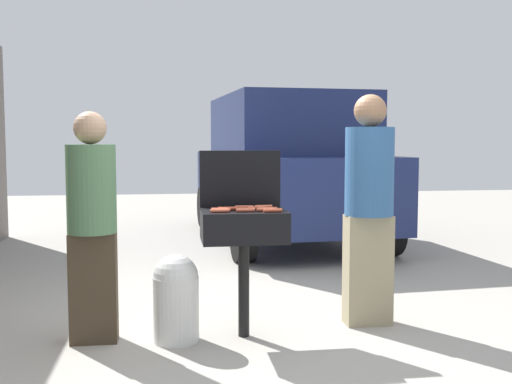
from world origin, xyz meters
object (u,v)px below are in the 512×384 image
(person_left, at_px, (92,218))
(bbq_grill, at_px, (244,230))
(hot_dog_0, at_px, (257,208))
(hot_dog_6, at_px, (266,210))
(person_right, at_px, (369,201))
(propane_tank, at_px, (176,296))
(hot_dog_5, at_px, (245,210))
(hot_dog_11, at_px, (227,209))
(hot_dog_8, at_px, (273,210))
(parked_minivan, at_px, (285,168))
(hot_dog_2, at_px, (268,209))
(hot_dog_9, at_px, (245,209))
(hot_dog_3, at_px, (221,209))
(hot_dog_1, at_px, (244,207))
(hot_dog_10, at_px, (220,211))
(hot_dog_7, at_px, (263,207))
(hot_dog_4, at_px, (221,210))

(person_left, bearing_deg, bbq_grill, 12.06)
(hot_dog_0, height_order, hot_dog_6, same)
(person_right, bearing_deg, propane_tank, -6.56)
(hot_dog_5, height_order, hot_dog_11, same)
(hot_dog_8, relative_size, parked_minivan, 0.03)
(hot_dog_2, relative_size, propane_tank, 0.21)
(hot_dog_9, bearing_deg, bbq_grill, 95.82)
(hot_dog_3, distance_m, hot_dog_5, 0.18)
(hot_dog_9, bearing_deg, hot_dog_2, 0.02)
(hot_dog_2, relative_size, hot_dog_8, 1.00)
(person_left, xyz_separation_m, person_right, (2.03, 0.14, 0.08))
(hot_dog_0, relative_size, parked_minivan, 0.03)
(bbq_grill, bearing_deg, person_right, 9.64)
(parked_minivan, bearing_deg, hot_dog_3, 68.82)
(hot_dog_3, distance_m, propane_tank, 0.68)
(hot_dog_8, xyz_separation_m, hot_dog_9, (-0.18, 0.10, 0.00))
(propane_tank, bearing_deg, bbq_grill, 5.50)
(hot_dog_2, distance_m, hot_dog_11, 0.29)
(hot_dog_8, relative_size, hot_dog_9, 1.00)
(hot_dog_3, xyz_separation_m, hot_dog_9, (0.17, -0.01, 0.00))
(hot_dog_3, xyz_separation_m, hot_dog_5, (0.17, -0.07, 0.00))
(hot_dog_1, bearing_deg, hot_dog_10, -133.52)
(hot_dog_6, relative_size, hot_dog_9, 1.00)
(hot_dog_0, xyz_separation_m, hot_dog_8, (0.09, -0.18, 0.00))
(hot_dog_7, bearing_deg, hot_dog_2, -86.11)
(hot_dog_5, distance_m, person_left, 1.06)
(hot_dog_3, xyz_separation_m, hot_dog_8, (0.35, -0.11, 0.00))
(hot_dog_3, relative_size, hot_dog_9, 1.00)
(hot_dog_11, bearing_deg, bbq_grill, -4.30)
(hot_dog_1, bearing_deg, hot_dog_9, -92.97)
(hot_dog_4, height_order, parked_minivan, parked_minivan)
(hot_dog_5, bearing_deg, parked_minivan, 75.73)
(hot_dog_4, xyz_separation_m, hot_dog_8, (0.35, -0.08, 0.00))
(hot_dog_3, height_order, parked_minivan, parked_minivan)
(hot_dog_4, relative_size, hot_dog_11, 1.00)
(hot_dog_2, bearing_deg, hot_dog_3, 177.68)
(person_left, bearing_deg, propane_tank, 6.31)
(hot_dog_7, bearing_deg, hot_dog_10, -147.10)
(hot_dog_1, bearing_deg, bbq_grill, -99.52)
(hot_dog_5, height_order, hot_dog_7, same)
(hot_dog_10, distance_m, person_right, 1.19)
(hot_dog_2, height_order, parked_minivan, parked_minivan)
(hot_dog_5, bearing_deg, hot_dog_0, 53.81)
(hot_dog_10, relative_size, propane_tank, 0.21)
(hot_dog_5, bearing_deg, hot_dog_4, 166.50)
(hot_dog_11, xyz_separation_m, person_left, (-0.94, 0.01, -0.06))
(hot_dog_3, relative_size, hot_dog_7, 1.00)
(hot_dog_0, distance_m, person_right, 0.89)
(hot_dog_9, height_order, parked_minivan, parked_minivan)
(person_left, bearing_deg, hot_dog_7, 16.61)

